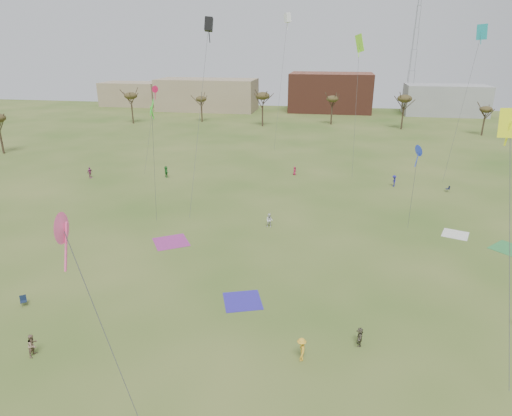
# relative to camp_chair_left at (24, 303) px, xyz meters

# --- Properties ---
(ground) EXTENTS (260.00, 260.00, 0.00)m
(ground) POSITION_rel_camp_chair_left_xyz_m (17.59, -0.05, -0.26)
(ground) COLOR #32551A
(ground) RESTS_ON ground
(spectator_fore_b) EXTENTS (0.64, 0.82, 1.68)m
(spectator_fore_b) POSITION_rel_camp_chair_left_xyz_m (4.88, -5.41, 0.58)
(spectator_fore_b) COLOR #876A56
(spectator_fore_b) RESTS_ON ground
(spectator_fore_c) EXTENTS (0.45, 1.35, 1.45)m
(spectator_fore_c) POSITION_rel_camp_chair_left_xyz_m (27.43, -0.23, 0.47)
(spectator_fore_c) COLOR brown
(spectator_fore_c) RESTS_ON ground
(flyer_mid_b) EXTENTS (0.78, 1.20, 1.75)m
(flyer_mid_b) POSITION_rel_camp_chair_left_xyz_m (23.40, -2.59, 0.62)
(flyer_mid_b) COLOR gold
(flyer_mid_b) RESTS_ON ground
(spectator_mid_d) EXTENTS (0.76, 1.14, 1.81)m
(spectator_mid_d) POSITION_rel_camp_chair_left_xyz_m (-14.26, 35.33, 0.64)
(spectator_mid_d) COLOR #A1437D
(spectator_mid_d) RESTS_ON ground
(spectator_mid_e) EXTENTS (0.89, 0.73, 1.70)m
(spectator_mid_e) POSITION_rel_camp_chair_left_xyz_m (17.73, 20.24, 0.59)
(spectator_mid_e) COLOR silver
(spectator_mid_e) RESTS_ON ground
(flyer_far_a) EXTENTS (1.26, 1.82, 1.88)m
(flyer_far_a) POSITION_rel_camp_chair_left_xyz_m (-2.13, 37.95, 0.68)
(flyer_far_a) COLOR #297C2E
(flyer_far_a) RESTS_ON ground
(flyer_far_b) EXTENTS (0.68, 0.81, 1.41)m
(flyer_far_b) POSITION_rel_camp_chair_left_xyz_m (18.53, 43.05, 0.45)
(flyer_far_b) COLOR #A41C41
(flyer_far_b) RESTS_ON ground
(flyer_far_c) EXTENTS (0.72, 1.18, 1.76)m
(flyer_far_c) POSITION_rel_camp_chair_left_xyz_m (34.17, 39.48, 0.62)
(flyer_far_c) COLOR navy
(flyer_far_c) RESTS_ON ground
(blanket_blue) EXTENTS (3.98, 3.98, 0.03)m
(blanket_blue) POSITION_rel_camp_chair_left_xyz_m (17.88, 3.92, -0.26)
(blanket_blue) COLOR #3328AF
(blanket_blue) RESTS_ON ground
(blanket_cream) EXTENTS (3.50, 3.50, 0.03)m
(blanket_cream) POSITION_rel_camp_chair_left_xyz_m (39.15, 21.91, -0.26)
(blanket_cream) COLOR white
(blanket_cream) RESTS_ON ground
(blanket_plum) EXTENTS (4.92, 4.92, 0.03)m
(blanket_plum) POSITION_rel_camp_chair_left_xyz_m (7.64, 14.09, -0.26)
(blanket_plum) COLOR #A33289
(blanket_plum) RESTS_ON ground
(blanket_olive) EXTENTS (4.81, 4.81, 0.03)m
(blanket_olive) POSITION_rel_camp_chair_left_xyz_m (44.02, 18.83, -0.26)
(blanket_olive) COLOR #338C44
(blanket_olive) RESTS_ON ground
(camp_chair_left) EXTENTS (0.73, 0.74, 0.87)m
(camp_chair_left) POSITION_rel_camp_chair_left_xyz_m (0.00, 0.00, 0.00)
(camp_chair_left) COLOR #142138
(camp_chair_left) RESTS_ON ground
(camp_chair_right) EXTENTS (0.60, 0.56, 0.87)m
(camp_chair_right) POSITION_rel_camp_chair_left_xyz_m (41.76, 38.23, 0.00)
(camp_chair_right) COLOR #121532
(camp_chair_right) RESTS_ON ground
(kites_aloft) EXTENTS (62.47, 68.75, 24.85)m
(kites_aloft) POSITION_rel_camp_chair_left_xyz_m (14.48, 33.33, 20.42)
(kites_aloft) COLOR black
(kites_aloft) RESTS_ON ground
(tree_line) EXTENTS (117.44, 49.32, 8.91)m
(tree_line) POSITION_rel_camp_chair_left_xyz_m (14.75, 79.07, 6.83)
(tree_line) COLOR #3A2B1E
(tree_line) RESTS_ON ground
(building_tan) EXTENTS (32.00, 14.00, 10.00)m
(building_tan) POSITION_rel_camp_chair_left_xyz_m (-17.41, 114.95, 4.74)
(building_tan) COLOR #937F60
(building_tan) RESTS_ON ground
(building_brick) EXTENTS (26.00, 16.00, 12.00)m
(building_brick) POSITION_rel_camp_chair_left_xyz_m (22.59, 119.95, 5.74)
(building_brick) COLOR brown
(building_brick) RESTS_ON ground
(building_grey) EXTENTS (24.00, 12.00, 9.00)m
(building_grey) POSITION_rel_camp_chair_left_xyz_m (57.59, 117.95, 4.24)
(building_grey) COLOR gray
(building_grey) RESTS_ON ground
(building_tan_west) EXTENTS (20.00, 12.00, 8.00)m
(building_tan_west) POSITION_rel_camp_chair_left_xyz_m (-47.41, 121.95, 3.74)
(building_tan_west) COLOR #937F60
(building_tan_west) RESTS_ON ground
(radio_tower) EXTENTS (1.51, 1.72, 41.00)m
(radio_tower) POSITION_rel_camp_chair_left_xyz_m (47.59, 124.95, 18.95)
(radio_tower) COLOR #9EA3A8
(radio_tower) RESTS_ON ground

